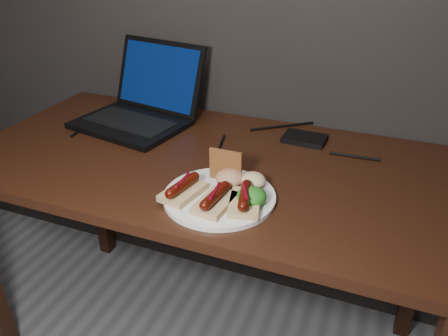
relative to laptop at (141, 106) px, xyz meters
name	(u,v)px	position (x,y,z in m)	size (l,w,h in m)	color
desk	(206,186)	(0.32, -0.18, -0.14)	(1.40, 0.70, 0.75)	#341B0D
laptop	(141,106)	(0.00, 0.00, 0.00)	(0.40, 0.39, 0.25)	black
hard_drive	(304,139)	(0.55, 0.04, -0.05)	(0.13, 0.09, 0.02)	black
desk_cables	(225,136)	(0.31, -0.02, -0.05)	(0.94, 0.39, 0.01)	black
plate	(219,197)	(0.43, -0.36, -0.05)	(0.27, 0.27, 0.01)	white
bread_sausage_left	(183,189)	(0.35, -0.39, -0.03)	(0.09, 0.13, 0.04)	#D5BF7D
bread_sausage_center	(215,200)	(0.44, -0.41, -0.03)	(0.08, 0.12, 0.04)	#D5BF7D
bread_sausage_right	(245,199)	(0.50, -0.38, -0.03)	(0.10, 0.13, 0.04)	#D5BF7D
crispbread	(226,166)	(0.42, -0.29, 0.00)	(0.09, 0.01, 0.09)	#985729
salad_greens	(252,196)	(0.51, -0.37, -0.02)	(0.07, 0.07, 0.04)	#125D17
salsa_mound	(230,178)	(0.44, -0.31, -0.02)	(0.07, 0.07, 0.04)	#A52810
coleslaw_mound	(253,180)	(0.49, -0.29, -0.02)	(0.06, 0.06, 0.04)	beige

